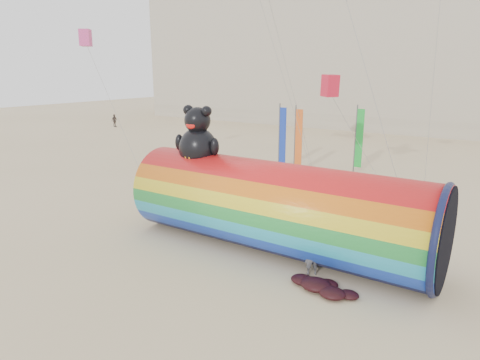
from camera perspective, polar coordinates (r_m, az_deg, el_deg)
The scene contains 6 objects.
ground at distance 21.33m, azimuth -3.38°, elevation -6.91°, with size 160.00×160.00×0.00m, color #CCB58C.
hotel_building at distance 66.31m, azimuth 12.88°, elevation 16.36°, with size 60.40×15.40×20.60m.
windsock_assembly at distance 18.66m, azimuth 4.83°, elevation -3.33°, with size 13.61×4.14×6.27m.
kite_handler at distance 17.04m, azimuth 9.59°, elevation -9.88°, with size 0.59×0.38×1.61m, color #54545B.
fabric_bundle at distance 16.21m, azimuth 10.80°, elevation -13.77°, with size 2.62×1.35×0.41m.
festival_banners at distance 33.78m, azimuth 9.61°, elevation 5.56°, with size 6.16×2.95×5.20m.
Camera 1 is at (12.00, -15.81, 7.79)m, focal length 32.00 mm.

